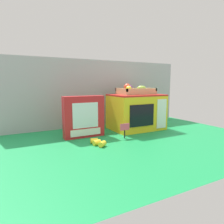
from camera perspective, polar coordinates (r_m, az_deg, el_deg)
ground_plane at (r=1.52m, az=0.86°, el=-5.71°), size 1.70×1.70×0.00m
display_back_panel at (r=1.75m, az=-3.84°, el=5.35°), size 1.61×0.03×0.56m
toy_microwave at (r=1.62m, az=6.86°, el=0.08°), size 0.40×0.29×0.28m
food_groups_crate at (r=1.64m, az=6.42°, el=5.98°), size 0.28×0.18×0.08m
cookie_set_box at (r=1.38m, az=-8.00°, el=-1.32°), size 0.28×0.07×0.28m
price_sign at (r=1.35m, az=3.64°, el=-4.68°), size 0.07×0.01×0.10m
loose_toy_banana at (r=1.22m, az=-4.07°, el=-8.58°), size 0.07×0.13×0.03m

